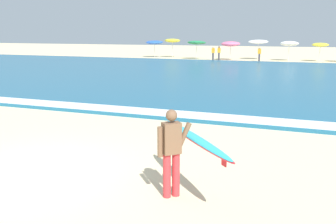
# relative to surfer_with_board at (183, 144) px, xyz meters

# --- Properties ---
(ground_plane) EXTENTS (160.00, 160.00, 0.00)m
(ground_plane) POSITION_rel_surfer_with_board_xyz_m (-3.53, -0.09, -1.03)
(ground_plane) COLOR beige
(sea) EXTENTS (120.00, 28.00, 0.14)m
(sea) POSITION_rel_surfer_with_board_xyz_m (-3.53, 19.70, -0.96)
(sea) COLOR #1E6084
(sea) RESTS_ON ground
(surf_foam) EXTENTS (120.00, 1.14, 0.01)m
(surf_foam) POSITION_rel_surfer_with_board_xyz_m (-3.53, 6.30, -0.89)
(surf_foam) COLOR white
(surf_foam) RESTS_ON sea
(surfer_with_board) EXTENTS (2.15, 2.33, 1.73)m
(surfer_with_board) POSITION_rel_surfer_with_board_xyz_m (0.00, 0.00, 0.00)
(surfer_with_board) COLOR red
(surfer_with_board) RESTS_ON ground
(beach_umbrella_0) EXTENTS (2.22, 2.24, 2.13)m
(beach_umbrella_0) POSITION_rel_surfer_with_board_xyz_m (-16.12, 37.58, 0.84)
(beach_umbrella_0) COLOR beige
(beach_umbrella_0) RESTS_ON ground
(beach_umbrella_1) EXTENTS (1.96, 1.97, 2.36)m
(beach_umbrella_1) POSITION_rel_surfer_with_board_xyz_m (-13.96, 38.31, 1.06)
(beach_umbrella_1) COLOR beige
(beach_umbrella_1) RESTS_ON ground
(beach_umbrella_2) EXTENTS (2.20, 2.22, 2.21)m
(beach_umbrella_2) POSITION_rel_surfer_with_board_xyz_m (-10.17, 36.21, 0.90)
(beach_umbrella_2) COLOR beige
(beach_umbrella_2) RESTS_ON ground
(beach_umbrella_3) EXTENTS (2.14, 2.15, 2.14)m
(beach_umbrella_3) POSITION_rel_surfer_with_board_xyz_m (-6.10, 36.06, 0.80)
(beach_umbrella_3) COLOR beige
(beach_umbrella_3) RESTS_ON ground
(beach_umbrella_4) EXTENTS (2.28, 2.31, 2.35)m
(beach_umbrella_4) POSITION_rel_surfer_with_board_xyz_m (-3.27, 38.18, 1.02)
(beach_umbrella_4) COLOR beige
(beach_umbrella_4) RESTS_ON ground
(beach_umbrella_5) EXTENTS (2.01, 2.02, 2.19)m
(beach_umbrella_5) POSITION_rel_surfer_with_board_xyz_m (0.24, 37.13, 0.87)
(beach_umbrella_5) COLOR beige
(beach_umbrella_5) RESTS_ON ground
(beach_umbrella_6) EXTENTS (1.73, 1.75, 2.06)m
(beach_umbrella_6) POSITION_rel_surfer_with_board_xyz_m (3.43, 37.37, 0.77)
(beach_umbrella_6) COLOR beige
(beach_umbrella_6) RESTS_ON ground
(beachgoer_near_row_left) EXTENTS (0.32, 0.20, 1.58)m
(beachgoer_near_row_left) POSITION_rel_surfer_with_board_xyz_m (-7.80, 34.77, -0.19)
(beachgoer_near_row_left) COLOR #383842
(beachgoer_near_row_left) RESTS_ON ground
(beachgoer_near_row_mid) EXTENTS (0.32, 0.20, 1.58)m
(beachgoer_near_row_mid) POSITION_rel_surfer_with_board_xyz_m (-2.72, 35.10, -0.19)
(beachgoer_near_row_mid) COLOR #383842
(beachgoer_near_row_mid) RESTS_ON ground
(beachgoer_near_row_right) EXTENTS (0.32, 0.20, 1.58)m
(beachgoer_near_row_right) POSITION_rel_surfer_with_board_xyz_m (-7.32, 35.61, -0.19)
(beachgoer_near_row_right) COLOR #383842
(beachgoer_near_row_right) RESTS_ON ground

